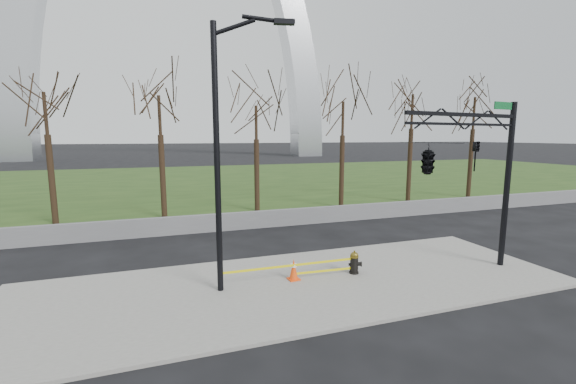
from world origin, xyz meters
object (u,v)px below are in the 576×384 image
object	(u,v)px
fire_hydrant	(355,263)
traffic_signal_mast	(446,158)
street_light	(224,141)
traffic_cone	(294,269)

from	to	relation	value
fire_hydrant	traffic_signal_mast	distance (m)	4.59
street_light	traffic_signal_mast	bearing A→B (deg)	-1.24
traffic_signal_mast	traffic_cone	bearing A→B (deg)	153.24
fire_hydrant	traffic_cone	world-z (taller)	fire_hydrant
fire_hydrant	traffic_cone	xyz separation A→B (m)	(-2.19, 0.14, -0.02)
traffic_cone	fire_hydrant	bearing A→B (deg)	-3.56
fire_hydrant	traffic_cone	distance (m)	2.20
fire_hydrant	traffic_signal_mast	bearing A→B (deg)	-6.49
fire_hydrant	street_light	bearing A→B (deg)	-155.77
street_light	traffic_signal_mast	xyz separation A→B (m)	(6.75, -1.44, -0.55)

